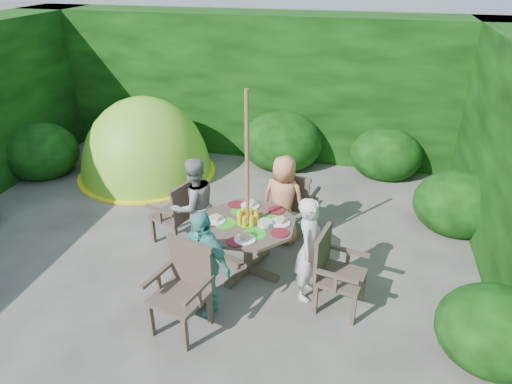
% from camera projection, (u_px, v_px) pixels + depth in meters
% --- Properties ---
extents(ground, '(60.00, 60.00, 0.00)m').
position_uv_depth(ground, '(181.00, 267.00, 5.53)').
color(ground, '#42403B').
rests_on(ground, ground).
extents(hedge_enclosure, '(9.00, 9.00, 2.50)m').
position_uv_depth(hedge_enclosure, '(211.00, 133.00, 6.10)').
color(hedge_enclosure, black).
rests_on(hedge_enclosure, ground).
extents(patio_table, '(1.47, 1.47, 0.80)m').
position_uv_depth(patio_table, '(248.00, 230.00, 5.24)').
color(patio_table, '#3B2F27').
rests_on(patio_table, ground).
extents(parasol_pole, '(0.06, 0.06, 2.20)m').
position_uv_depth(parasol_pole, '(247.00, 188.00, 4.99)').
color(parasol_pole, brown).
rests_on(parasol_pole, ground).
extents(garden_chair_right, '(0.56, 0.60, 0.87)m').
position_uv_depth(garden_chair_right, '(335.00, 270.00, 4.73)').
color(garden_chair_right, '#3B2F27').
rests_on(garden_chair_right, ground).
extents(garden_chair_left, '(0.58, 0.62, 0.84)m').
position_uv_depth(garden_chair_left, '(177.00, 212.00, 5.84)').
color(garden_chair_left, '#3B2F27').
rests_on(garden_chair_left, ground).
extents(garden_chair_back, '(0.58, 0.54, 0.84)m').
position_uv_depth(garden_chair_back, '(295.00, 200.00, 6.10)').
color(garden_chair_back, '#3B2F27').
rests_on(garden_chair_back, ground).
extents(garden_chair_front, '(0.64, 0.60, 0.89)m').
position_uv_depth(garden_chair_front, '(184.00, 287.00, 4.47)').
color(garden_chair_front, '#3B2F27').
rests_on(garden_chair_front, ground).
extents(child_right, '(0.36, 0.48, 1.20)m').
position_uv_depth(child_right, '(310.00, 249.00, 4.83)').
color(child_right, silver).
rests_on(child_right, ground).
extents(child_left, '(0.76, 0.77, 1.26)m').
position_uv_depth(child_left, '(194.00, 206.00, 5.60)').
color(child_left, gray).
rests_on(child_left, ground).
extents(child_back, '(0.65, 0.49, 1.19)m').
position_uv_depth(child_back, '(283.00, 200.00, 5.82)').
color(child_back, '#DD835B').
rests_on(child_back, ground).
extents(child_front, '(0.75, 0.55, 1.19)m').
position_uv_depth(child_front, '(203.00, 262.00, 4.64)').
color(child_front, '#4BAFA2').
rests_on(child_front, ground).
extents(dome_tent, '(2.40, 2.40, 2.66)m').
position_uv_depth(dome_tent, '(148.00, 173.00, 7.92)').
color(dome_tent, '#6FD328').
rests_on(dome_tent, ground).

